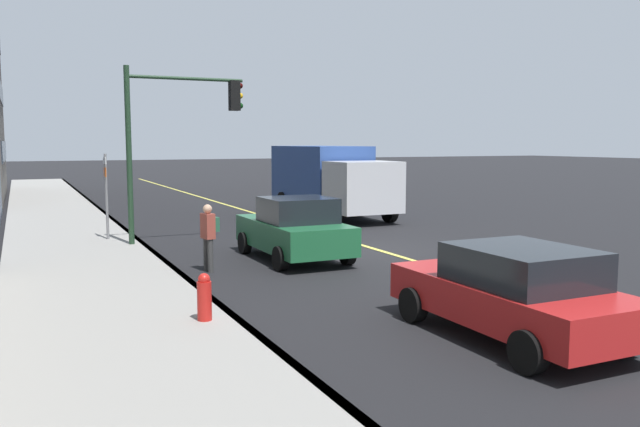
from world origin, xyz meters
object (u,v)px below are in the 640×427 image
pedestrian_with_backpack (209,233)px  truck_blue (329,178)px  car_green (294,229)px  fire_hydrant (204,301)px  traffic_light_mast (176,125)px  street_sign_post (106,191)px  car_red (514,291)px

pedestrian_with_backpack → truck_blue: bearing=-39.7°
car_green → fire_hydrant: (-5.27, 3.83, -0.34)m
truck_blue → traffic_light_mast: 9.29m
truck_blue → car_green: bearing=148.9°
car_green → street_sign_post: 6.40m
car_red → car_green: size_ratio=1.03×
car_red → truck_blue: 17.16m
truck_blue → street_sign_post: size_ratio=2.74×
street_sign_post → pedestrian_with_backpack: bearing=-163.0°
fire_hydrant → truck_blue: bearing=-33.0°
pedestrian_with_backpack → fire_hydrant: 4.86m
truck_blue → street_sign_post: bearing=112.2°
car_red → street_sign_post: size_ratio=1.54×
pedestrian_with_backpack → street_sign_post: bearing=17.0°
car_green → street_sign_post: (4.82, 4.13, 0.81)m
truck_blue → pedestrian_with_backpack: bearing=140.3°
street_sign_post → fire_hydrant: 10.16m
truck_blue → fire_hydrant: size_ratio=7.96×
car_red → fire_hydrant: size_ratio=4.47×
car_red → truck_blue: bearing=-16.2°
car_red → car_green: car_green is taller
pedestrian_with_backpack → street_sign_post: (5.44, 1.66, 0.68)m
car_green → truck_blue: 10.12m
traffic_light_mast → pedestrian_with_backpack: bearing=177.2°
car_green → pedestrian_with_backpack: 2.55m
car_green → pedestrian_with_backpack: car_green is taller
car_red → truck_blue: truck_blue is taller
truck_blue → fire_hydrant: 16.63m
truck_blue → traffic_light_mast: traffic_light_mast is taller
street_sign_post → car_green: bearing=-139.4°
car_red → fire_hydrant: bearing=59.1°
truck_blue → car_red: bearing=163.8°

